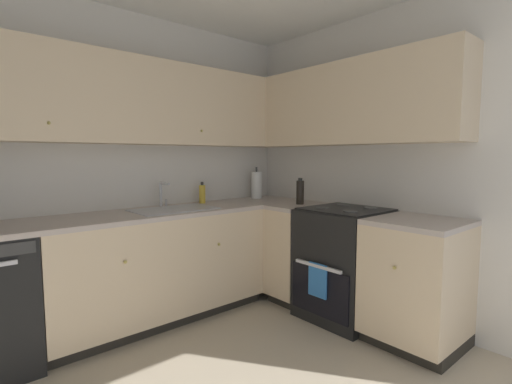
{
  "coord_description": "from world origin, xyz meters",
  "views": [
    {
      "loc": [
        -0.9,
        -1.44,
        1.33
      ],
      "look_at": [
        1.0,
        0.74,
        1.05
      ],
      "focal_mm": 26.2,
      "sensor_mm": 36.0,
      "label": 1
    }
  ],
  "objects_px": {
    "oven_range": "(345,263)",
    "soap_bottle": "(202,194)",
    "oil_bottle": "(300,192)",
    "paper_towel_roll": "(256,185)"
  },
  "relations": [
    {
      "from": "oven_range",
      "to": "paper_towel_roll",
      "type": "bearing_deg",
      "value": 89.79
    },
    {
      "from": "soap_bottle",
      "to": "oven_range",
      "type": "bearing_deg",
      "value": -60.4
    },
    {
      "from": "soap_bottle",
      "to": "paper_towel_roll",
      "type": "xyz_separation_m",
      "value": [
        0.65,
        -0.02,
        0.05
      ]
    },
    {
      "from": "oven_range",
      "to": "oil_bottle",
      "type": "relative_size",
      "value": 4.37
    },
    {
      "from": "soap_bottle",
      "to": "paper_towel_roll",
      "type": "bearing_deg",
      "value": -1.77
    },
    {
      "from": "oil_bottle",
      "to": "paper_towel_roll",
      "type": "bearing_deg",
      "value": 87.95
    },
    {
      "from": "oven_range",
      "to": "soap_bottle",
      "type": "distance_m",
      "value": 1.41
    },
    {
      "from": "paper_towel_roll",
      "to": "soap_bottle",
      "type": "bearing_deg",
      "value": 178.23
    },
    {
      "from": "oil_bottle",
      "to": "oven_range",
      "type": "bearing_deg",
      "value": -87.84
    },
    {
      "from": "soap_bottle",
      "to": "paper_towel_roll",
      "type": "height_order",
      "value": "paper_towel_roll"
    }
  ]
}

